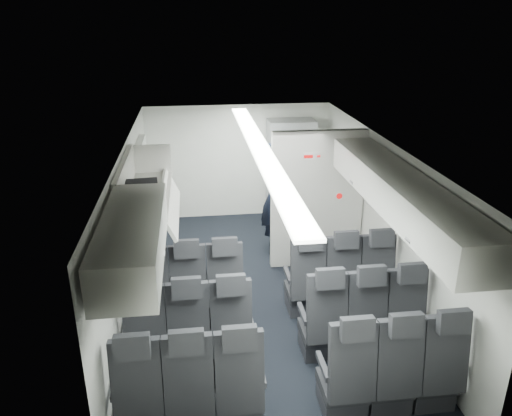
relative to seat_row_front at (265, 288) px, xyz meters
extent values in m
cube|color=black|center=(0.00, 0.53, -0.41)|extent=(3.40, 6.00, 0.01)
cube|color=silver|center=(0.00, 0.53, 1.75)|extent=(3.40, 6.00, 0.01)
cube|color=silver|center=(0.00, 3.53, 0.67)|extent=(3.40, 0.01, 2.15)
cube|color=silver|center=(0.00, -2.47, 0.67)|extent=(3.40, 0.01, 2.15)
cube|color=silver|center=(-1.70, 0.53, 0.67)|extent=(0.01, 6.00, 2.15)
cube|color=silver|center=(1.70, 0.53, 0.67)|extent=(0.01, 6.00, 2.15)
cube|color=white|center=(0.00, 0.53, 1.71)|extent=(0.25, 5.52, 0.03)
cube|color=#242528|center=(-1.42, 0.08, -0.13)|extent=(0.44, 0.46, 0.12)
cube|color=#2D2D33|center=(-1.42, 0.08, -0.29)|extent=(0.42, 0.42, 0.22)
cube|color=#242528|center=(-1.42, -0.14, 0.32)|extent=(0.44, 0.20, 0.80)
cube|color=#242528|center=(-1.42, -0.19, 0.72)|extent=(0.30, 0.12, 0.23)
cube|color=#2D2D33|center=(-1.64, 0.05, 0.15)|extent=(0.05, 0.40, 0.06)
cube|color=#2D2D33|center=(-1.20, 0.05, 0.15)|extent=(0.05, 0.40, 0.06)
cube|color=#242528|center=(-0.97, 0.08, -0.13)|extent=(0.44, 0.46, 0.12)
cube|color=#2D2D33|center=(-0.97, 0.08, -0.29)|extent=(0.42, 0.42, 0.22)
cube|color=#242528|center=(-0.97, -0.14, 0.32)|extent=(0.44, 0.20, 0.80)
cube|color=#242528|center=(-0.97, -0.19, 0.72)|extent=(0.30, 0.12, 0.23)
cube|color=#2D2D33|center=(-1.19, 0.05, 0.15)|extent=(0.05, 0.40, 0.06)
cube|color=#2D2D33|center=(-0.75, 0.05, 0.15)|extent=(0.05, 0.40, 0.06)
cube|color=#242528|center=(-0.52, 0.08, -0.13)|extent=(0.44, 0.46, 0.12)
cube|color=#2D2D33|center=(-0.52, 0.08, -0.29)|extent=(0.42, 0.42, 0.22)
cube|color=#242528|center=(-0.52, -0.14, 0.32)|extent=(0.44, 0.20, 0.80)
cube|color=#242528|center=(-0.52, -0.19, 0.72)|extent=(0.30, 0.12, 0.23)
cube|color=#2D2D33|center=(-0.74, 0.05, 0.15)|extent=(0.05, 0.40, 0.06)
cube|color=#2D2D33|center=(-0.30, 0.05, 0.15)|extent=(0.05, 0.40, 0.06)
cube|color=#242528|center=(0.52, 0.08, -0.13)|extent=(0.44, 0.46, 0.12)
cube|color=#2D2D33|center=(0.52, 0.08, -0.29)|extent=(0.42, 0.42, 0.22)
cube|color=#242528|center=(0.52, -0.14, 0.32)|extent=(0.44, 0.20, 0.80)
cube|color=#242528|center=(0.52, -0.19, 0.72)|extent=(0.30, 0.12, 0.23)
cube|color=#2D2D33|center=(0.30, 0.05, 0.15)|extent=(0.05, 0.40, 0.06)
cube|color=#2D2D33|center=(0.74, 0.05, 0.15)|extent=(0.05, 0.40, 0.06)
cube|color=#242528|center=(0.97, 0.08, -0.13)|extent=(0.44, 0.46, 0.12)
cube|color=#2D2D33|center=(0.97, 0.08, -0.29)|extent=(0.42, 0.42, 0.22)
cube|color=#242528|center=(0.97, -0.14, 0.32)|extent=(0.44, 0.20, 0.80)
cube|color=#242528|center=(0.97, -0.19, 0.72)|extent=(0.30, 0.12, 0.23)
cube|color=#2D2D33|center=(0.75, 0.05, 0.15)|extent=(0.05, 0.40, 0.06)
cube|color=#2D2D33|center=(1.19, 0.05, 0.15)|extent=(0.05, 0.40, 0.06)
cube|color=#242528|center=(1.42, 0.08, -0.13)|extent=(0.44, 0.46, 0.12)
cube|color=#2D2D33|center=(1.42, 0.08, -0.29)|extent=(0.42, 0.42, 0.22)
cube|color=#242528|center=(1.42, -0.14, 0.32)|extent=(0.44, 0.20, 0.80)
cube|color=#242528|center=(1.42, -0.19, 0.72)|extent=(0.30, 0.12, 0.23)
cube|color=#2D2D33|center=(1.20, 0.05, 0.15)|extent=(0.05, 0.40, 0.06)
cube|color=#2D2D33|center=(1.64, 0.05, 0.15)|extent=(0.05, 0.40, 0.06)
cube|color=#242528|center=(-1.42, -0.82, -0.13)|extent=(0.44, 0.46, 0.12)
cube|color=#2D2D33|center=(-1.42, -0.82, -0.29)|extent=(0.42, 0.42, 0.22)
cube|color=#242528|center=(-1.42, -1.04, 0.32)|extent=(0.44, 0.20, 0.80)
cube|color=#242528|center=(-1.42, -1.09, 0.72)|extent=(0.30, 0.12, 0.23)
cube|color=#2D2D33|center=(-1.64, -0.85, 0.15)|extent=(0.05, 0.40, 0.06)
cube|color=#2D2D33|center=(-1.20, -0.85, 0.15)|extent=(0.05, 0.40, 0.06)
cube|color=#242528|center=(-0.97, -0.82, -0.13)|extent=(0.44, 0.46, 0.12)
cube|color=#2D2D33|center=(-0.97, -0.82, -0.29)|extent=(0.42, 0.42, 0.22)
cube|color=#242528|center=(-0.97, -1.04, 0.32)|extent=(0.44, 0.20, 0.80)
cube|color=#242528|center=(-0.97, -1.09, 0.72)|extent=(0.30, 0.12, 0.23)
cube|color=#2D2D33|center=(-1.19, -0.85, 0.15)|extent=(0.05, 0.40, 0.06)
cube|color=#2D2D33|center=(-0.75, -0.85, 0.15)|extent=(0.05, 0.40, 0.06)
cube|color=#242528|center=(-0.52, -0.82, -0.13)|extent=(0.44, 0.46, 0.12)
cube|color=#2D2D33|center=(-0.52, -0.82, -0.29)|extent=(0.42, 0.42, 0.22)
cube|color=#242528|center=(-0.52, -1.04, 0.32)|extent=(0.44, 0.20, 0.80)
cube|color=#242528|center=(-0.52, -1.09, 0.72)|extent=(0.30, 0.12, 0.23)
cube|color=#2D2D33|center=(-0.74, -0.85, 0.15)|extent=(0.05, 0.40, 0.06)
cube|color=#2D2D33|center=(-0.30, -0.85, 0.15)|extent=(0.05, 0.40, 0.06)
cube|color=#242528|center=(0.52, -0.82, -0.13)|extent=(0.44, 0.46, 0.12)
cube|color=#2D2D33|center=(0.52, -0.82, -0.29)|extent=(0.42, 0.42, 0.22)
cube|color=#242528|center=(0.52, -1.04, 0.32)|extent=(0.44, 0.20, 0.80)
cube|color=#242528|center=(0.52, -1.09, 0.72)|extent=(0.30, 0.12, 0.23)
cube|color=#2D2D33|center=(0.30, -0.85, 0.15)|extent=(0.05, 0.40, 0.06)
cube|color=#2D2D33|center=(0.74, -0.85, 0.15)|extent=(0.05, 0.40, 0.06)
cube|color=#242528|center=(0.97, -0.82, -0.13)|extent=(0.44, 0.46, 0.12)
cube|color=#2D2D33|center=(0.97, -0.82, -0.29)|extent=(0.42, 0.42, 0.22)
cube|color=#242528|center=(0.97, -1.04, 0.32)|extent=(0.44, 0.20, 0.80)
cube|color=#242528|center=(0.97, -1.09, 0.72)|extent=(0.30, 0.12, 0.23)
cube|color=#2D2D33|center=(0.75, -0.85, 0.15)|extent=(0.05, 0.40, 0.06)
cube|color=#2D2D33|center=(1.19, -0.85, 0.15)|extent=(0.05, 0.40, 0.06)
cube|color=#242528|center=(1.42, -0.82, -0.13)|extent=(0.44, 0.46, 0.12)
cube|color=#2D2D33|center=(1.42, -0.82, -0.29)|extent=(0.42, 0.42, 0.22)
cube|color=#242528|center=(1.42, -1.04, 0.32)|extent=(0.44, 0.20, 0.80)
cube|color=#242528|center=(1.42, -1.09, 0.72)|extent=(0.30, 0.12, 0.23)
cube|color=#2D2D33|center=(1.20, -0.85, 0.15)|extent=(0.05, 0.40, 0.06)
cube|color=#2D2D33|center=(1.64, -0.85, 0.15)|extent=(0.05, 0.40, 0.06)
cube|color=#242528|center=(-1.42, -1.72, -0.13)|extent=(0.44, 0.46, 0.12)
cube|color=#242528|center=(-1.42, -1.94, 0.32)|extent=(0.44, 0.20, 0.80)
cube|color=#242528|center=(-1.42, -1.99, 0.72)|extent=(0.30, 0.12, 0.23)
cube|color=#2D2D33|center=(-1.64, -1.75, 0.15)|extent=(0.05, 0.40, 0.06)
cube|color=#2D2D33|center=(-1.20, -1.75, 0.15)|extent=(0.05, 0.40, 0.06)
cube|color=#242528|center=(-0.97, -1.72, -0.13)|extent=(0.44, 0.46, 0.12)
cube|color=#2D2D33|center=(-0.97, -1.72, -0.29)|extent=(0.42, 0.42, 0.22)
cube|color=#242528|center=(-0.97, -1.94, 0.32)|extent=(0.44, 0.20, 0.80)
cube|color=#242528|center=(-0.97, -1.99, 0.72)|extent=(0.30, 0.12, 0.23)
cube|color=#2D2D33|center=(-1.19, -1.75, 0.15)|extent=(0.05, 0.40, 0.06)
cube|color=#2D2D33|center=(-0.75, -1.75, 0.15)|extent=(0.05, 0.40, 0.06)
cube|color=#242528|center=(-0.52, -1.72, -0.13)|extent=(0.44, 0.46, 0.12)
cube|color=#2D2D33|center=(-0.52, -1.72, -0.29)|extent=(0.42, 0.42, 0.22)
cube|color=#242528|center=(-0.52, -1.94, 0.32)|extent=(0.44, 0.20, 0.80)
cube|color=#242528|center=(-0.52, -1.99, 0.72)|extent=(0.30, 0.12, 0.23)
cube|color=#2D2D33|center=(-0.74, -1.75, 0.15)|extent=(0.05, 0.40, 0.06)
cube|color=#2D2D33|center=(-0.30, -1.75, 0.15)|extent=(0.05, 0.40, 0.06)
cube|color=#242528|center=(0.52, -1.72, -0.13)|extent=(0.44, 0.46, 0.12)
cube|color=#2D2D33|center=(0.52, -1.72, -0.29)|extent=(0.42, 0.42, 0.22)
cube|color=#242528|center=(0.52, -1.94, 0.32)|extent=(0.44, 0.20, 0.80)
cube|color=#242528|center=(0.52, -1.99, 0.72)|extent=(0.30, 0.12, 0.23)
cube|color=#2D2D33|center=(0.30, -1.75, 0.15)|extent=(0.05, 0.40, 0.06)
cube|color=#2D2D33|center=(0.74, -1.75, 0.15)|extent=(0.05, 0.40, 0.06)
cube|color=#242528|center=(0.97, -1.72, -0.13)|extent=(0.44, 0.46, 0.12)
cube|color=#2D2D33|center=(0.97, -1.72, -0.29)|extent=(0.42, 0.42, 0.22)
cube|color=#242528|center=(0.97, -1.94, 0.32)|extent=(0.44, 0.20, 0.80)
cube|color=#242528|center=(0.97, -1.99, 0.72)|extent=(0.30, 0.12, 0.23)
cube|color=#2D2D33|center=(0.75, -1.75, 0.15)|extent=(0.05, 0.40, 0.06)
cube|color=#2D2D33|center=(1.19, -1.75, 0.15)|extent=(0.05, 0.40, 0.06)
cube|color=#242528|center=(1.42, -1.72, -0.13)|extent=(0.44, 0.46, 0.12)
cube|color=#2D2D33|center=(1.42, -1.72, -0.29)|extent=(0.42, 0.42, 0.22)
cube|color=#242528|center=(1.42, -1.94, 0.32)|extent=(0.44, 0.20, 0.80)
cube|color=#242528|center=(1.42, -1.99, 0.72)|extent=(0.30, 0.12, 0.23)
cube|color=#2D2D33|center=(1.20, -1.75, 0.15)|extent=(0.05, 0.40, 0.06)
cube|color=#2D2D33|center=(1.64, -1.75, 0.15)|extent=(0.05, 0.40, 0.06)
cube|color=silver|center=(-1.40, -1.47, 1.46)|extent=(0.52, 1.80, 0.40)
cylinder|color=slate|center=(-1.15, -1.47, 1.30)|extent=(0.04, 0.10, 0.04)
cube|color=#9E9E93|center=(-1.40, 0.28, 1.26)|extent=(0.52, 1.70, 0.04)
cube|color=silver|center=(-1.66, 0.28, 1.46)|extent=(0.06, 1.70, 0.44)
cube|color=silver|center=(-1.40, -0.55, 1.46)|extent=(0.52, 0.04, 0.40)
cube|color=silver|center=(-1.40, 1.11, 1.46)|extent=(0.52, 0.04, 0.40)
cube|color=silver|center=(-1.15, 0.28, 1.15)|extent=(0.21, 1.61, 0.38)
cube|color=silver|center=(1.40, -1.47, 1.46)|extent=(0.52, 1.80, 0.40)
cylinder|color=slate|center=(1.15, -1.47, 1.30)|extent=(0.04, 0.10, 0.04)
cube|color=silver|center=(1.40, 0.28, 1.46)|extent=(0.52, 1.70, 0.40)
cylinder|color=slate|center=(1.15, 0.28, 1.30)|extent=(0.04, 0.10, 0.04)
cube|color=silver|center=(0.98, 1.33, 0.67)|extent=(1.40, 0.12, 2.13)
cube|color=white|center=(0.85, 1.26, 1.38)|extent=(0.24, 0.01, 0.10)
cube|color=red|center=(0.80, 1.25, 1.38)|extent=(0.13, 0.01, 0.04)
cube|color=red|center=(0.95, 1.25, 1.38)|extent=(0.05, 0.01, 0.03)
cylinder|color=white|center=(1.30, 1.26, 0.75)|extent=(0.11, 0.01, 0.11)
cylinder|color=red|center=(1.30, 1.26, 0.75)|extent=(0.09, 0.01, 0.09)
cube|color=#939399|center=(0.95, 3.25, 0.55)|extent=(0.85, 0.50, 1.90)
cube|color=#3F3F42|center=(0.95, 2.99, 0.10)|extent=(0.80, 0.01, 0.02)
cube|color=#3F3F42|center=(0.95, 2.99, 0.60)|extent=(0.80, 0.01, 0.02)
cube|color=#3F3F42|center=(0.95, 2.99, 1.10)|extent=(0.80, 0.01, 0.02)
cube|color=silver|center=(-1.64, 2.08, 0.55)|extent=(0.10, 0.92, 1.86)
cylinder|color=black|center=(-1.58, 2.08, 1.05)|extent=(0.03, 0.22, 0.22)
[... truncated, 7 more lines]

